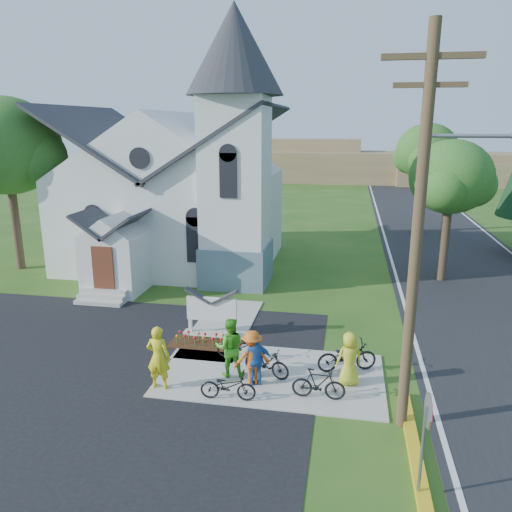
% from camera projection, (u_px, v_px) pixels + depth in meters
% --- Properties ---
extents(ground, '(120.00, 120.00, 0.00)m').
position_uv_depth(ground, '(222.00, 379.00, 15.66)').
color(ground, '#265117').
rests_on(ground, ground).
extents(road, '(8.00, 90.00, 0.02)m').
position_uv_depth(road, '(459.00, 265.00, 28.14)').
color(road, black).
rests_on(road, ground).
extents(sidewalk, '(7.00, 4.00, 0.05)m').
position_uv_depth(sidewalk, '(272.00, 375.00, 15.86)').
color(sidewalk, '#ADA69D').
rests_on(sidewalk, ground).
extents(church, '(12.35, 12.00, 13.00)m').
position_uv_depth(church, '(179.00, 171.00, 27.13)').
color(church, silver).
rests_on(church, ground).
extents(church_sign, '(2.20, 0.40, 1.70)m').
position_uv_depth(church_sign, '(212.00, 310.00, 18.65)').
color(church_sign, '#ADA69D').
rests_on(church_sign, ground).
extents(flower_bed, '(2.60, 1.10, 0.07)m').
position_uv_depth(flower_bed, '(206.00, 344.00, 18.05)').
color(flower_bed, '#331B0E').
rests_on(flower_bed, ground).
extents(utility_pole, '(3.45, 0.28, 10.00)m').
position_uv_depth(utility_pole, '(421.00, 226.00, 11.89)').
color(utility_pole, '#423021').
rests_on(utility_pole, ground).
extents(stop_sign, '(0.11, 0.76, 2.48)m').
position_uv_depth(stop_sign, '(426.00, 424.00, 10.25)').
color(stop_sign, gray).
rests_on(stop_sign, ground).
extents(tree_lot_corner, '(5.60, 5.60, 9.15)m').
position_uv_depth(tree_lot_corner, '(6.00, 146.00, 25.92)').
color(tree_lot_corner, '#37261E').
rests_on(tree_lot_corner, ground).
extents(tree_road_near, '(4.00, 4.00, 7.05)m').
position_uv_depth(tree_road_near, '(451.00, 178.00, 24.21)').
color(tree_road_near, '#37261E').
rests_on(tree_road_near, ground).
extents(tree_road_mid, '(4.40, 4.40, 7.80)m').
position_uv_depth(tree_road_mid, '(427.00, 152.00, 35.38)').
color(tree_road_mid, '#37261E').
rests_on(tree_road_mid, ground).
extents(distant_hills, '(61.00, 10.00, 5.60)m').
position_uv_depth(distant_hills, '(348.00, 165.00, 68.01)').
color(distant_hills, brown).
rests_on(distant_hills, ground).
extents(cyclist_0, '(0.72, 0.48, 1.98)m').
position_uv_depth(cyclist_0, '(158.00, 357.00, 14.82)').
color(cyclist_0, yellow).
rests_on(cyclist_0, sidewalk).
extents(bike_0, '(1.65, 0.66, 0.85)m').
position_uv_depth(bike_0, '(228.00, 386.00, 14.31)').
color(bike_0, black).
rests_on(bike_0, sidewalk).
extents(cyclist_1, '(1.06, 0.91, 1.90)m').
position_uv_depth(cyclist_1, '(230.00, 347.00, 15.59)').
color(cyclist_1, green).
rests_on(cyclist_1, sidewalk).
extents(bike_1, '(1.65, 0.97, 0.96)m').
position_uv_depth(bike_1, '(266.00, 362.00, 15.62)').
color(bike_1, black).
rests_on(bike_1, sidewalk).
extents(cyclist_2, '(1.03, 0.66, 1.64)m').
position_uv_depth(cyclist_2, '(256.00, 360.00, 15.03)').
color(cyclist_2, '#245EB4').
rests_on(cyclist_2, sidewalk).
extents(bike_2, '(1.66, 0.61, 0.87)m').
position_uv_depth(bike_2, '(241.00, 347.00, 16.80)').
color(bike_2, black).
rests_on(bike_2, sidewalk).
extents(cyclist_3, '(1.27, 1.03, 1.72)m').
position_uv_depth(cyclist_3, '(252.00, 358.00, 15.09)').
color(cyclist_3, '#D65D17').
rests_on(cyclist_3, sidewalk).
extents(bike_3, '(1.55, 0.46, 0.93)m').
position_uv_depth(bike_3, '(319.00, 384.00, 14.35)').
color(bike_3, black).
rests_on(bike_3, sidewalk).
extents(cyclist_4, '(0.96, 0.80, 1.69)m').
position_uv_depth(cyclist_4, '(349.00, 359.00, 15.05)').
color(cyclist_4, gold).
rests_on(cyclist_4, sidewalk).
extents(bike_4, '(2.05, 1.25, 1.02)m').
position_uv_depth(bike_4, '(347.00, 356.00, 15.97)').
color(bike_4, black).
rests_on(bike_4, sidewalk).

